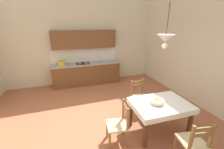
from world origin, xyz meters
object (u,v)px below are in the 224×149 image
Objects in this scene: kitchen_cabinetry at (86,64)px; pendant_lamp at (166,39)px; dining_table at (160,108)px; dining_chair_tv_side at (119,125)px; dining_chair_kitchen_side at (139,97)px; fruit_bowl at (157,101)px; dining_chair_camera_side at (193,142)px.

pendant_lamp reaches higher than kitchen_cabinetry.
dining_chair_tv_side is (-1.02, -0.03, -0.18)m from dining_table.
kitchen_cabinetry is 3.67m from dining_table.
pendant_lamp is (-0.15, -0.09, 1.56)m from dining_table.
dining_chair_kitchen_side is 3.10× the size of fruit_bowl.
kitchen_cabinetry is 3.44× the size of pendant_lamp.
dining_table is at bearing 1.70° from dining_chair_tv_side.
dining_table is 1.04m from dining_chair_tv_side.
dining_table is (1.13, -3.49, -0.24)m from kitchen_cabinetry.
kitchen_cabinetry is at bearing 107.97° from dining_table.
dining_chair_camera_side is 1.00× the size of dining_chair_kitchen_side.
dining_chair_kitchen_side is at bearing -66.64° from kitchen_cabinetry.
fruit_bowl is at bearing 1.92° from dining_chair_tv_side.
dining_table is 1.41× the size of dining_chair_camera_side.
dining_chair_camera_side is 1.82m from dining_chair_kitchen_side.
dining_chair_camera_side is 3.10× the size of fruit_bowl.
dining_chair_tv_side is (0.11, -3.52, -0.41)m from kitchen_cabinetry.
dining_chair_camera_side reaches higher than fruit_bowl.
pendant_lamp reaches higher than dining_chair_kitchen_side.
dining_chair_camera_side is 1.93m from pendant_lamp.
dining_chair_kitchen_side is (1.11, -2.57, -0.41)m from kitchen_cabinetry.
dining_table is 0.22m from fruit_bowl.
pendant_lamp reaches higher than dining_chair_tv_side.
dining_chair_tv_side is at bearing -136.62° from dining_chair_kitchen_side.
dining_chair_kitchen_side is 2.01m from pendant_lamp.
pendant_lamp is at bearing -118.30° from fruit_bowl.
fruit_bowl is (-0.10, 0.00, 0.19)m from dining_table.
dining_chair_tv_side is at bearing -178.08° from fruit_bowl.
kitchen_cabinetry reaches higher than fruit_bowl.
kitchen_cabinetry is 9.22× the size of fruit_bowl.
pendant_lamp reaches higher than fruit_bowl.
dining_chair_kitchen_side is 0.99m from fruit_bowl.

